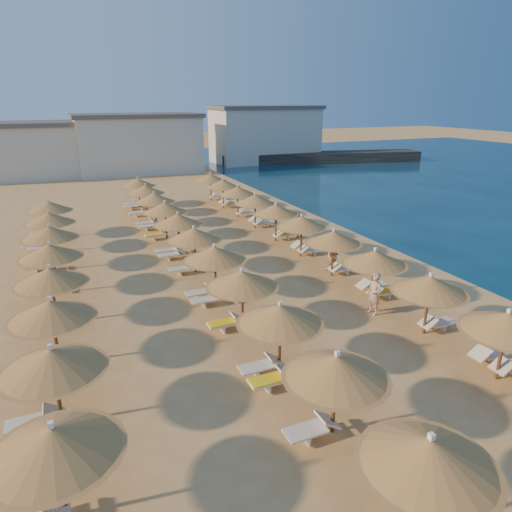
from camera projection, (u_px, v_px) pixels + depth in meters
name	position (u px, v px, depth m)	size (l,w,h in m)	color
ground	(292.00, 309.00, 20.92)	(220.00, 220.00, 0.00)	#E2A563
jetty	(322.00, 157.00, 67.95)	(30.00, 4.00, 1.50)	black
hotel_blocks	(159.00, 141.00, 60.52)	(48.42, 11.27, 8.10)	beige
parasol_row_east	(317.00, 230.00, 25.63)	(3.07, 41.55, 2.66)	brown
parasol_row_west	(204.00, 244.00, 23.14)	(3.07, 41.55, 2.66)	brown
parasol_row_inland	(50.00, 264.00, 20.45)	(3.07, 27.55, 2.66)	brown
loungers	(229.00, 275.00, 24.01)	(16.81, 39.12, 0.66)	silver
beachgoer_c	(300.00, 226.00, 31.37)	(0.98, 0.41, 1.67)	tan
beachgoer_b	(334.00, 257.00, 25.19)	(0.82, 0.64, 1.68)	tan
beachgoer_a	(374.00, 294.00, 20.12)	(0.70, 0.46, 1.93)	tan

